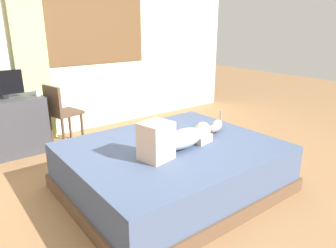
# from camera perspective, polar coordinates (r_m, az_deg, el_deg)

# --- Properties ---
(ground_plane) EXTENTS (16.00, 16.00, 0.00)m
(ground_plane) POSITION_cam_1_polar(r_m,az_deg,el_deg) (3.25, -1.46, -12.41)
(ground_plane) COLOR olive
(back_wall_with_window) EXTENTS (6.40, 0.14, 2.90)m
(back_wall_with_window) POSITION_cam_1_polar(r_m,az_deg,el_deg) (4.98, -18.75, 14.92)
(back_wall_with_window) COLOR beige
(back_wall_with_window) RESTS_ON ground
(bed) EXTENTS (2.05, 1.70, 0.49)m
(bed) POSITION_cam_1_polar(r_m,az_deg,el_deg) (3.21, 0.78, -7.96)
(bed) COLOR brown
(bed) RESTS_ON ground
(person_lying) EXTENTS (0.94, 0.42, 0.34)m
(person_lying) POSITION_cam_1_polar(r_m,az_deg,el_deg) (2.96, 1.55, -2.65)
(person_lying) COLOR #8C939E
(person_lying) RESTS_ON bed
(cat) EXTENTS (0.33, 0.22, 0.21)m
(cat) POSITION_cam_1_polar(r_m,az_deg,el_deg) (3.50, 8.74, -0.40)
(cat) COLOR gray
(cat) RESTS_ON bed
(desk) EXTENTS (0.90, 0.56, 0.74)m
(desk) POSITION_cam_1_polar(r_m,az_deg,el_deg) (4.53, -27.27, -0.41)
(desk) COLOR #38383D
(desk) RESTS_ON ground
(tv_monitor) EXTENTS (0.48, 0.10, 0.35)m
(tv_monitor) POSITION_cam_1_polar(r_m,az_deg,el_deg) (4.41, -28.10, 6.45)
(tv_monitor) COLOR black
(tv_monitor) RESTS_ON desk
(cup) EXTENTS (0.06, 0.06, 0.09)m
(cup) POSITION_cam_1_polar(r_m,az_deg,el_deg) (4.42, -22.77, 5.34)
(cup) COLOR white
(cup) RESTS_ON desk
(chair_by_desk) EXTENTS (0.45, 0.45, 0.86)m
(chair_by_desk) POSITION_cam_1_polar(r_m,az_deg,el_deg) (4.51, -19.14, 2.38)
(chair_by_desk) COLOR #4C3828
(chair_by_desk) RESTS_ON ground
(curtain_left) EXTENTS (0.44, 0.06, 2.41)m
(curtain_left) POSITION_cam_1_polar(r_m,az_deg,el_deg) (4.74, -23.79, 11.15)
(curtain_left) COLOR #ADCC75
(curtain_left) RESTS_ON ground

